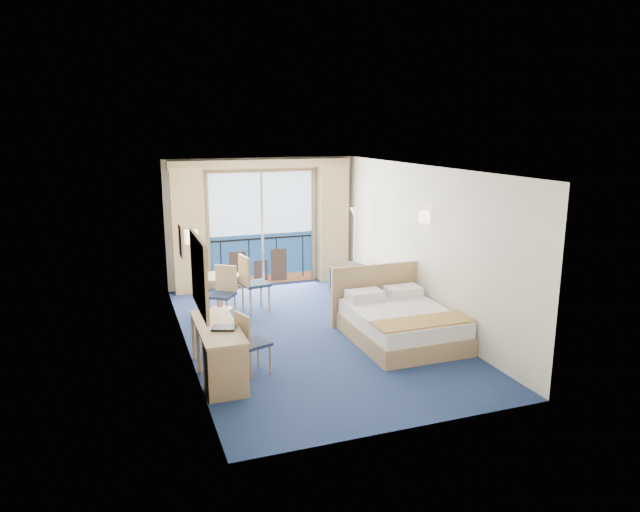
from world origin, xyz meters
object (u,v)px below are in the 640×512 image
Objects in this scene: bed at (400,322)px; table_chair_a at (251,280)px; desk at (224,360)px; desk_chair at (249,339)px; floor_lamp at (355,228)px; round_table at (220,284)px; table_chair_b at (224,290)px; armchair at (351,280)px; nightstand at (391,296)px.

table_chair_a reaches higher than bed.
desk is 0.56m from desk_chair.
desk_chair is at bearing -131.57° from floor_lamp.
table_chair_a reaches higher than round_table.
bed reaches higher than desk.
floor_lamp is at bearing 54.17° from table_chair_b.
floor_lamp reaches higher than table_chair_b.
floor_lamp is 1.62× the size of table_chair_a.
desk is (-3.18, -3.38, 0.09)m from armchair.
bed is at bearing -111.13° from nightstand.
desk_chair reaches higher than nightstand.
round_table is at bearing 122.87° from table_chair_b.
armchair is at bearing -123.20° from floor_lamp.
round_table is at bearing 53.42° from table_chair_a.
floor_lamp is at bearing 93.88° from nightstand.
table_chair_b is at bearing 106.02° from table_chair_a.
table_chair_b is (-0.54, -0.27, -0.06)m from table_chair_a.
armchair is 0.92× the size of round_table.
bed is 2.58m from armchair.
desk is at bearing 150.84° from table_chair_a.
nightstand is at bearing -86.12° from floor_lamp.
nightstand is 0.55× the size of table_chair_b.
desk is 3.33m from round_table.
floor_lamp is 1.80× the size of table_chair_b.
table_chair_a is (-2.35, -0.69, -0.70)m from floor_lamp.
desk_chair is (-2.98, -3.36, -0.80)m from floor_lamp.
desk is 1.76× the size of desk_chair.
nightstand is 3.62m from desk_chair.
round_table reaches higher than nightstand.
bed is at bearing -149.40° from table_chair_a.
floor_lamp reaches higher than bed.
nightstand is at bearing 68.87° from bed.
desk reaches higher than nightstand.
desk_chair reaches higher than desk.
nightstand is 3.05m from table_chair_b.
floor_lamp is 3.00m from round_table.
table_chair_b is at bearing -13.32° from armchair.
bed reaches higher than nightstand.
table_chair_b reaches higher than desk_chair.
nightstand is 0.34× the size of desk.
nightstand is 3.16m from round_table.
floor_lamp is (-0.10, 1.49, 1.04)m from nightstand.
table_chair_b is at bearing -161.68° from floor_lamp.
armchair is at bearing -90.52° from table_chair_a.
floor_lamp is 4.57m from desk_chair.
floor_lamp is at bearing 47.59° from desk.
table_chair_a is (0.64, 2.67, 0.10)m from desk_chair.
bed is 2.87× the size of armchair.
desk is (-2.95, -0.81, 0.12)m from bed.
table_chair_a is at bearing -31.71° from desk_chair.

